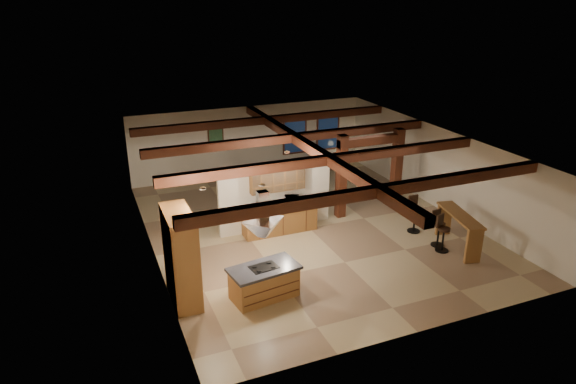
# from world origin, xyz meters

# --- Properties ---
(ground) EXTENTS (12.00, 12.00, 0.00)m
(ground) POSITION_xyz_m (0.00, 0.00, 0.00)
(ground) COLOR tan
(ground) RESTS_ON ground
(room_walls) EXTENTS (12.00, 12.00, 12.00)m
(room_walls) POSITION_xyz_m (0.00, 0.00, 1.78)
(room_walls) COLOR silver
(room_walls) RESTS_ON ground
(ceiling_beams) EXTENTS (10.00, 12.00, 0.28)m
(ceiling_beams) POSITION_xyz_m (0.00, 0.00, 2.76)
(ceiling_beams) COLOR #401E10
(ceiling_beams) RESTS_ON room_walls
(timber_posts) EXTENTS (2.50, 0.30, 2.90)m
(timber_posts) POSITION_xyz_m (2.50, 0.50, 1.76)
(timber_posts) COLOR #401E10
(timber_posts) RESTS_ON ground
(partition_wall) EXTENTS (3.80, 0.18, 2.20)m
(partition_wall) POSITION_xyz_m (-1.00, 0.50, 1.10)
(partition_wall) COLOR silver
(partition_wall) RESTS_ON ground
(pantry_cabinet) EXTENTS (0.67, 1.60, 2.40)m
(pantry_cabinet) POSITION_xyz_m (-4.67, -2.60, 1.20)
(pantry_cabinet) COLOR brown
(pantry_cabinet) RESTS_ON ground
(back_counter) EXTENTS (2.50, 0.66, 0.94)m
(back_counter) POSITION_xyz_m (-1.00, 0.11, 0.48)
(back_counter) COLOR brown
(back_counter) RESTS_ON ground
(upper_display_cabinet) EXTENTS (1.80, 0.36, 0.95)m
(upper_display_cabinet) POSITION_xyz_m (-1.00, 0.31, 1.85)
(upper_display_cabinet) COLOR brown
(upper_display_cabinet) RESTS_ON partition_wall
(range_hood) EXTENTS (1.10, 1.10, 1.40)m
(range_hood) POSITION_xyz_m (-2.76, -3.28, 1.78)
(range_hood) COLOR silver
(range_hood) RESTS_ON room_walls
(back_windows) EXTENTS (2.70, 0.07, 1.70)m
(back_windows) POSITION_xyz_m (2.80, 5.93, 1.50)
(back_windows) COLOR #401E10
(back_windows) RESTS_ON room_walls
(framed_art) EXTENTS (0.65, 0.05, 0.85)m
(framed_art) POSITION_xyz_m (-1.50, 5.94, 1.70)
(framed_art) COLOR #401E10
(framed_art) RESTS_ON room_walls
(recessed_cans) EXTENTS (3.16, 2.46, 0.03)m
(recessed_cans) POSITION_xyz_m (-2.53, -1.93, 2.87)
(recessed_cans) COLOR silver
(recessed_cans) RESTS_ON room_walls
(kitchen_island) EXTENTS (1.87, 1.18, 0.87)m
(kitchen_island) POSITION_xyz_m (-2.76, -3.28, 0.44)
(kitchen_island) COLOR brown
(kitchen_island) RESTS_ON ground
(dining_table) EXTENTS (2.02, 1.34, 0.66)m
(dining_table) POSITION_xyz_m (-0.74, 3.24, 0.33)
(dining_table) COLOR #3B1C0E
(dining_table) RESTS_ON ground
(sofa) EXTENTS (2.05, 1.37, 0.56)m
(sofa) POSITION_xyz_m (2.87, 5.49, 0.28)
(sofa) COLOR black
(sofa) RESTS_ON ground
(microwave) EXTENTS (0.53, 0.44, 0.25)m
(microwave) POSITION_xyz_m (-0.57, 0.11, 1.07)
(microwave) COLOR silver
(microwave) RESTS_ON back_counter
(bar_counter) EXTENTS (0.97, 2.17, 1.11)m
(bar_counter) POSITION_xyz_m (3.58, -2.95, 0.75)
(bar_counter) COLOR brown
(bar_counter) RESTS_ON ground
(side_table) EXTENTS (0.49, 0.49, 0.57)m
(side_table) POSITION_xyz_m (3.98, 5.44, 0.29)
(side_table) COLOR #401E10
(side_table) RESTS_ON ground
(table_lamp) EXTENTS (0.27, 0.27, 0.31)m
(table_lamp) POSITION_xyz_m (3.98, 5.44, 0.79)
(table_lamp) COLOR black
(table_lamp) RESTS_ON side_table
(bar_stool_a) EXTENTS (0.40, 0.40, 1.13)m
(bar_stool_a) POSITION_xyz_m (3.13, -2.58, 0.58)
(bar_stool_a) COLOR black
(bar_stool_a) RESTS_ON ground
(bar_stool_b) EXTENTS (0.42, 0.43, 1.14)m
(bar_stool_b) POSITION_xyz_m (3.02, -2.92, 0.58)
(bar_stool_b) COLOR black
(bar_stool_b) RESTS_ON ground
(bar_stool_c) EXTENTS (0.42, 0.42, 1.20)m
(bar_stool_c) POSITION_xyz_m (3.04, -1.47, 0.61)
(bar_stool_c) COLOR black
(bar_stool_c) RESTS_ON ground
(dining_chairs) EXTENTS (2.11, 2.11, 1.09)m
(dining_chairs) POSITION_xyz_m (-0.74, 3.24, 0.55)
(dining_chairs) COLOR #401E10
(dining_chairs) RESTS_ON ground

